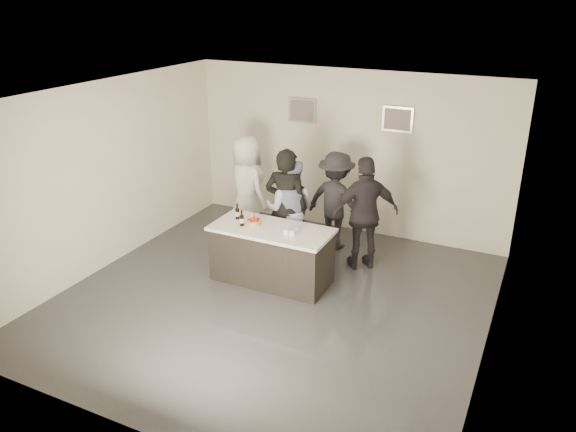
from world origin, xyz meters
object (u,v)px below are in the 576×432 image
Objects in this scene: beer_bottle_b at (242,218)px; cake at (254,223)px; bar_counter at (272,255)px; person_main_black at (286,207)px; person_guest_left at (247,187)px; person_guest_back at (336,201)px; person_main_blue at (290,210)px; person_guest_right at (365,214)px; beer_bottle_a at (237,211)px.

cake is at bearing 32.35° from beer_bottle_b.
person_main_black is (-0.09, 0.72, 0.53)m from bar_counter.
person_main_black reaches higher than person_guest_left.
beer_bottle_b is 0.15× the size of person_guest_back.
person_guest_left is at bearing -35.61° from person_main_blue.
person_guest_right is at bearing 153.19° from person_guest_back.
person_main_blue reaches higher than person_guest_back.
cake is at bearing -17.24° from beer_bottle_a.
person_guest_left is at bearing 131.29° from bar_counter.
bar_counter is at bearing 84.95° from person_guest_back.
person_guest_left is (-0.57, 1.29, -0.09)m from beer_bottle_a.
person_main_black is 1.31m from person_guest_left.
person_guest_back is at bearing 75.11° from bar_counter.
person_main_blue is at bearing 69.62° from beer_bottle_b.
beer_bottle_b is 0.14× the size of person_guest_right.
person_main_blue is (-0.09, 0.85, 0.43)m from bar_counter.
bar_counter is 0.99× the size of person_guest_left.
cake is at bearing -177.39° from bar_counter.
bar_counter is 7.15× the size of beer_bottle_b.
person_guest_back is at bearing 54.47° from beer_bottle_a.
person_main_black is 1.04× the size of person_guest_left.
person_main_black is (0.35, 0.83, -0.05)m from beer_bottle_b.
bar_counter is 0.88m from beer_bottle_a.
person_main_blue is at bearing -179.44° from person_guest_left.
beer_bottle_a is 0.14× the size of person_guest_left.
beer_bottle_b is (0.20, -0.21, 0.00)m from beer_bottle_a.
beer_bottle_a reaches higher than bar_counter.
person_guest_right is (1.22, 0.23, 0.06)m from person_main_blue.
cake is 0.12× the size of person_main_blue.
beer_bottle_b is 1.69m from person_guest_left.
beer_bottle_b is 0.90m from person_main_black.
person_guest_back is at bearing -73.71° from person_guest_right.
person_main_blue reaches higher than cake.
beer_bottle_a is at bearing 43.25° from person_main_blue.
beer_bottle_b is 1.99m from person_guest_right.
person_main_blue is (0.56, 0.75, -0.15)m from beer_bottle_a.
person_main_black reaches higher than person_main_blue.
beer_bottle_a is at bearing -8.06° from person_guest_right.
bar_counter is 0.57m from cake.
beer_bottle_a is 0.29m from beer_bottle_b.
person_guest_left is 1.67m from person_guest_back.
person_main_black is 1.28m from person_guest_right.
beer_bottle_a is at bearing 41.02° from person_main_black.
person_guest_left is at bearing -37.88° from person_main_black.
person_main_black is 0.17m from person_main_blue.
beer_bottle_a is at bearing 162.76° from cake.
person_main_black is 1.04× the size of person_guest_right.
bar_counter is 0.90m from person_main_black.
cake is 0.12× the size of person_guest_back.
beer_bottle_b reaches higher than bar_counter.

